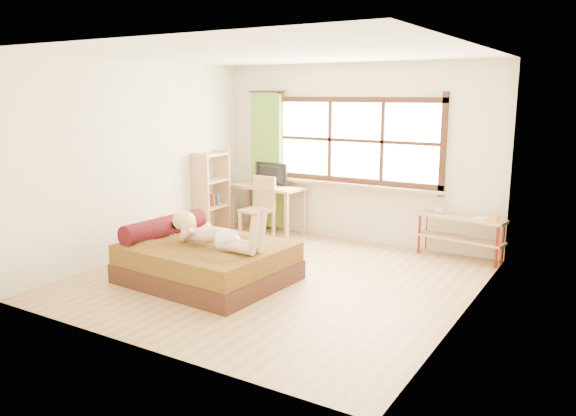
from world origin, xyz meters
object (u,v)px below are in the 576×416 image
Objects in this scene: bed at (205,260)px; kitten at (168,226)px; desk at (267,192)px; bookshelf at (211,194)px; woman at (214,223)px; chair at (260,204)px; pipe_shelf at (461,228)px.

kitten is (-0.67, 0.10, 0.33)m from bed.
bookshelf reaches higher than desk.
desk is (-0.89, 2.49, -0.08)m from woman.
bed is 0.76m from kitten.
chair is 0.82m from bookshelf.
woman is at bearing -65.10° from desk.
woman is 2.28m from chair.
bookshelf is at bearing 130.00° from bed.
pipe_shelf is (2.23, 2.61, -0.31)m from woman.
kitten is 1.84m from bookshelf.
chair is at bearing 113.55° from woman.
bed reaches higher than kitten.
woman is 1.35× the size of chair.
kitten is 0.23× the size of pipe_shelf.
desk is (-0.70, 2.44, 0.42)m from bed.
desk is (-0.02, 2.34, 0.09)m from kitten.
bed is 0.54m from woman.
bookshelf reaches higher than woman.
pipe_shelf is at bearing 10.42° from bookshelf.
pipe_shelf is at bearing 7.38° from desk.
woman reaches higher than kitten.
bookshelf reaches higher than kitten.
woman is 0.98× the size of bookshelf.
desk reaches higher than bed.
bookshelf is at bearing -130.33° from desk.
desk is at bearing -169.92° from pipe_shelf.
woman reaches higher than chair.
pipe_shelf is at bearing 52.82° from woman.
bed is at bearing -125.61° from pipe_shelf.
bookshelf reaches higher than chair.
desk is 1.32× the size of chair.
chair is at bearing 19.06° from bookshelf.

